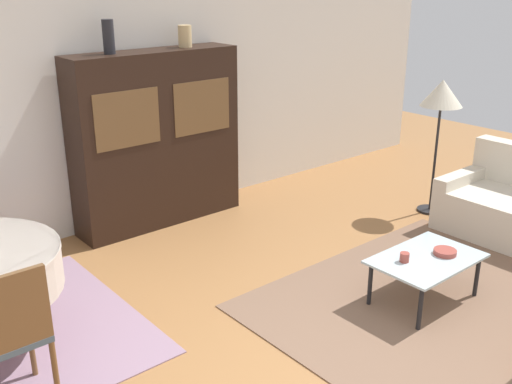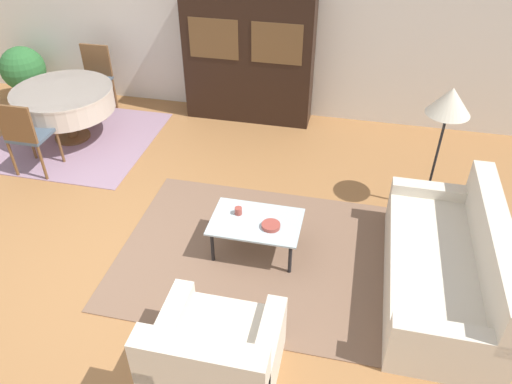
% 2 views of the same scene
% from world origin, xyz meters
% --- Properties ---
extents(wall_back, '(10.00, 0.06, 2.70)m').
position_xyz_m(wall_back, '(0.00, 3.63, 1.35)').
color(wall_back, silver).
rests_on(wall_back, ground_plane).
extents(area_rug, '(2.81, 2.16, 0.01)m').
position_xyz_m(area_rug, '(1.29, 0.45, 0.01)').
color(area_rug, brown).
rests_on(area_rug, ground_plane).
extents(coffee_table, '(0.90, 0.60, 0.38)m').
position_xyz_m(coffee_table, '(1.24, 0.52, 0.35)').
color(coffee_table, black).
rests_on(coffee_table, area_rug).
extents(display_cabinet, '(1.81, 0.44, 1.82)m').
position_xyz_m(display_cabinet, '(0.51, 3.36, 0.91)').
color(display_cabinet, black).
rests_on(display_cabinet, ground_plane).
extents(dining_chair_near, '(0.44, 0.44, 0.97)m').
position_xyz_m(dining_chair_near, '(-1.76, 1.32, 0.57)').
color(dining_chair_near, brown).
rests_on(dining_chair_near, dining_rug).
extents(floor_lamp, '(0.45, 0.45, 1.48)m').
position_xyz_m(floor_lamp, '(2.97, 1.64, 1.29)').
color(floor_lamp, black).
rests_on(floor_lamp, ground_plane).
extents(cup, '(0.08, 0.08, 0.08)m').
position_xyz_m(cup, '(1.05, 0.59, 0.43)').
color(cup, '#9E4238').
rests_on(cup, coffee_table).
extents(bowl, '(0.18, 0.18, 0.04)m').
position_xyz_m(bowl, '(1.41, 0.46, 0.41)').
color(bowl, '#9E4238').
rests_on(bowl, coffee_table).
extents(vase_tall, '(0.11, 0.11, 0.32)m').
position_xyz_m(vase_tall, '(0.05, 3.37, 1.97)').
color(vase_tall, '#232328').
rests_on(vase_tall, display_cabinet).
extents(vase_short, '(0.14, 0.14, 0.22)m').
position_xyz_m(vase_short, '(0.90, 3.37, 1.93)').
color(vase_short, tan).
rests_on(vase_short, display_cabinet).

